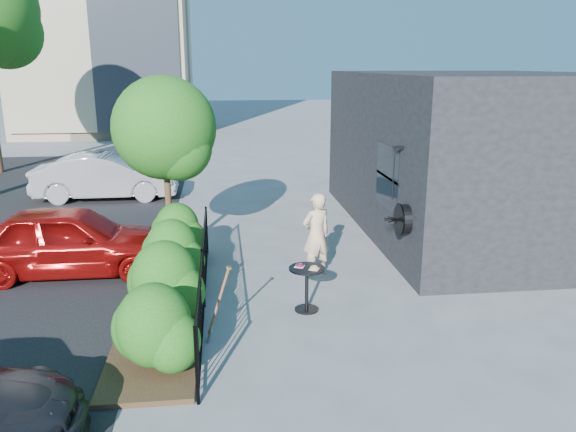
{
  "coord_description": "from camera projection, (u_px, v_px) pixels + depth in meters",
  "views": [
    {
      "loc": [
        -1.11,
        -9.39,
        4.2
      ],
      "look_at": [
        0.2,
        1.61,
        1.2
      ],
      "focal_mm": 35.0,
      "sensor_mm": 36.0,
      "label": 1
    }
  ],
  "objects": [
    {
      "name": "car_red",
      "position": [
        70.0,
        240.0,
        11.48
      ],
      "size": [
        4.23,
        1.72,
        1.44
      ],
      "primitive_type": "imported",
      "rotation": [
        0.0,
        0.0,
        1.57
      ],
      "color": "#970D0C",
      "rests_on": "ground"
    },
    {
      "name": "planting_bed",
      "position": [
        164.0,
        307.0,
        9.96
      ],
      "size": [
        1.3,
        6.0,
        0.08
      ],
      "primitive_type": "cube",
      "color": "#382616",
      "rests_on": "ground"
    },
    {
      "name": "cafe_table",
      "position": [
        307.0,
        281.0,
        9.77
      ],
      "size": [
        0.63,
        0.63,
        0.85
      ],
      "rotation": [
        0.0,
        0.0,
        -0.41
      ],
      "color": "black",
      "rests_on": "ground"
    },
    {
      "name": "shrubs",
      "position": [
        169.0,
        270.0,
        9.89
      ],
      "size": [
        1.1,
        5.6,
        1.24
      ],
      "color": "#1B5C15",
      "rests_on": "ground"
    },
    {
      "name": "ground",
      "position": [
        287.0,
        303.0,
        10.22
      ],
      "size": [
        120.0,
        120.0,
        0.0
      ],
      "primitive_type": "plane",
      "color": "gray",
      "rests_on": "ground"
    },
    {
      "name": "fence",
      "position": [
        203.0,
        278.0,
        9.9
      ],
      "size": [
        0.05,
        6.05,
        1.1
      ],
      "color": "black",
      "rests_on": "ground"
    },
    {
      "name": "patio_tree",
      "position": [
        167.0,
        134.0,
        11.89
      ],
      "size": [
        2.2,
        2.2,
        3.94
      ],
      "color": "#3F2B19",
      "rests_on": "ground"
    },
    {
      "name": "shovel",
      "position": [
        217.0,
        308.0,
        8.68
      ],
      "size": [
        0.43,
        0.16,
        1.26
      ],
      "color": "brown",
      "rests_on": "ground"
    },
    {
      "name": "car_silver",
      "position": [
        106.0,
        176.0,
        17.94
      ],
      "size": [
        4.46,
        1.58,
        1.47
      ],
      "primitive_type": "imported",
      "rotation": [
        0.0,
        0.0,
        1.58
      ],
      "color": "#A9A9AD",
      "rests_on": "ground"
    },
    {
      "name": "shop_building",
      "position": [
        476.0,
        152.0,
        14.64
      ],
      "size": [
        6.22,
        9.0,
        4.0
      ],
      "color": "black",
      "rests_on": "ground"
    },
    {
      "name": "woman",
      "position": [
        316.0,
        235.0,
        11.38
      ],
      "size": [
        0.74,
        0.61,
        1.72
      ],
      "primitive_type": "imported",
      "rotation": [
        0.0,
        0.0,
        3.51
      ],
      "color": "#DDB68F",
      "rests_on": "ground"
    }
  ]
}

